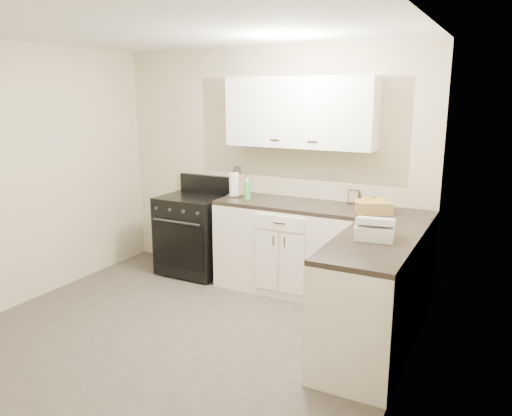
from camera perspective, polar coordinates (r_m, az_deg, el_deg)
The scene contains 19 objects.
floor at distance 4.37m, azimuth -9.50°, elevation -14.85°, with size 3.60×3.60×0.00m, color #473F38.
ceiling at distance 3.90m, azimuth -10.95°, elevation 19.73°, with size 3.60×3.60×0.00m, color white.
wall_back at distance 5.46m, azimuth 1.38°, elevation 4.82°, with size 3.60×3.60×0.00m, color beige.
wall_right at distance 3.21m, azimuth 16.32°, elevation -1.59°, with size 3.60×3.60×0.00m, color beige.
wall_left at distance 5.23m, azimuth -26.07°, elevation 3.12°, with size 3.60×3.60×0.00m, color beige.
base_cabinets_back at distance 5.20m, azimuth 4.10°, elevation -4.68°, with size 1.55×0.60×0.90m, color white.
base_cabinets_right at distance 4.31m, azimuth 13.95°, elevation -8.91°, with size 0.60×1.90×0.90m, color white.
countertop_back at distance 5.08m, azimuth 4.18°, elevation 0.37°, with size 1.55×0.60×0.04m, color black.
countertop_right at distance 4.16m, azimuth 14.31°, elevation -2.88°, with size 0.60×1.90×0.04m, color black.
upper_cabinets at distance 5.10m, azimuth 5.03°, elevation 10.85°, with size 1.55×0.30×0.70m, color white.
stove at distance 5.74m, azimuth -7.07°, elevation -2.95°, with size 0.72×0.62×0.87m, color black.
knife_block at distance 5.45m, azimuth -2.10°, elevation 2.70°, with size 0.10×0.09×0.23m, color tan.
paper_towel at distance 5.38m, azimuth -2.52°, elevation 2.71°, with size 0.11×0.11×0.26m, color white.
soap_bottle at distance 5.21m, azimuth -0.99°, elevation 2.05°, with size 0.07×0.07×0.20m, color green.
picture_frame at distance 5.12m, azimuth 11.09°, elevation 1.29°, with size 0.11×0.01×0.14m, color black.
wicker_basket at distance 4.76m, azimuth 13.32°, elevation 0.11°, with size 0.33×0.22×0.11m, color #A5824E.
countertop_grill at distance 3.93m, azimuth 13.40°, elevation -2.65°, with size 0.29×0.27×0.10m, color white.
oven_mitt_near at distance 3.86m, azimuth 7.22°, elevation -10.26°, with size 0.02×0.13×0.23m, color black.
oven_mitt_far at distance 4.15m, azimuth 8.81°, elevation -8.92°, with size 0.02×0.16×0.27m, color black.
Camera 1 is at (2.37, -3.06, 2.03)m, focal length 35.00 mm.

